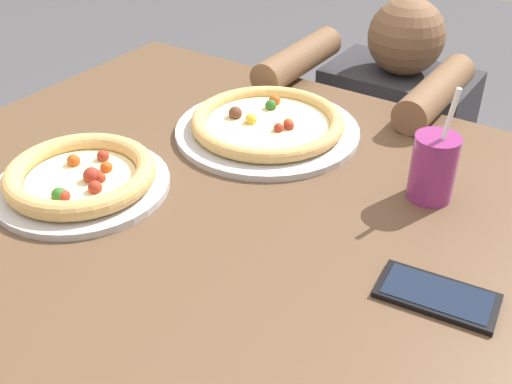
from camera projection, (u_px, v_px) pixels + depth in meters
dining_table at (224, 246)px, 1.06m from camera, size 1.10×0.92×0.75m
pizza_near at (81, 178)px, 0.99m from camera, size 0.28×0.28×0.04m
pizza_far at (267, 125)px, 1.15m from camera, size 0.34×0.34×0.04m
drink_cup_colored at (433, 167)px, 0.95m from camera, size 0.07×0.07×0.19m
cell_phone at (437, 295)px, 0.79m from camera, size 0.16×0.09×0.01m
diner_seated at (386, 178)px, 1.66m from camera, size 0.39×0.51×0.89m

